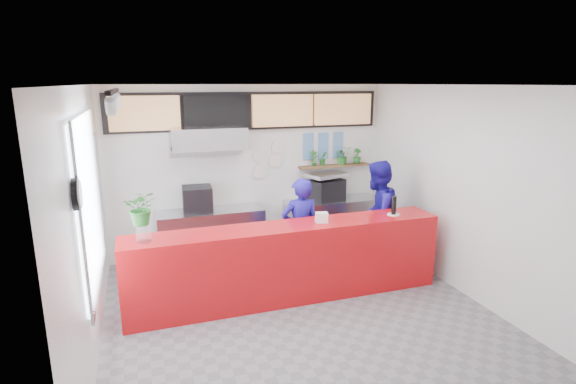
{
  "coord_description": "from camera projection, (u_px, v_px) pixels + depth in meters",
  "views": [
    {
      "loc": [
        -1.91,
        -5.23,
        3.03
      ],
      "look_at": [
        0.1,
        0.7,
        1.5
      ],
      "focal_mm": 28.0,
      "sensor_mm": 36.0,
      "label": 1
    }
  ],
  "objects": [
    {
      "name": "cream_band",
      "position": [
        250.0,
        108.0,
        7.79
      ],
      "size": [
        5.0,
        0.02,
        0.8
      ],
      "primitive_type": "cube",
      "color": "beige",
      "rests_on": "wall_back"
    },
    {
      "name": "pepper_mill",
      "position": [
        394.0,
        205.0,
        6.68
      ],
      "size": [
        0.08,
        0.08,
        0.28
      ],
      "primitive_type": "cylinder",
      "rotation": [
        0.0,
        0.0,
        -0.25
      ],
      "color": "black",
      "rests_on": "white_plate"
    },
    {
      "name": "service_counter",
      "position": [
        288.0,
        262.0,
        6.36
      ],
      "size": [
        4.5,
        0.6,
        1.1
      ],
      "primitive_type": "cube",
      "color": "red",
      "rests_on": "ground"
    },
    {
      "name": "espresso_machine",
      "position": [
        326.0,
        190.0,
        8.31
      ],
      "size": [
        0.71,
        0.6,
        0.39
      ],
      "primitive_type": "cube",
      "rotation": [
        0.0,
        0.0,
        0.31
      ],
      "color": "black",
      "rests_on": "right_bench"
    },
    {
      "name": "ceiling",
      "position": [
        299.0,
        85.0,
        5.41
      ],
      "size": [
        5.0,
        5.0,
        0.0
      ],
      "primitive_type": "plane",
      "rotation": [
        3.14,
        0.0,
        0.0
      ],
      "color": "silver"
    },
    {
      "name": "wall_back",
      "position": [
        251.0,
        170.0,
        8.06
      ],
      "size": [
        5.0,
        0.0,
        5.0
      ],
      "primitive_type": "plane",
      "rotation": [
        1.57,
        0.0,
        0.0
      ],
      "color": "white",
      "rests_on": "ground"
    },
    {
      "name": "staff_right",
      "position": [
        376.0,
        215.0,
        7.36
      ],
      "size": [
        1.11,
        1.05,
        1.81
      ],
      "primitive_type": "imported",
      "rotation": [
        0.0,
        0.0,
        3.69
      ],
      "color": "#1E1698",
      "rests_on": "ground"
    },
    {
      "name": "window_pane",
      "position": [
        90.0,
        200.0,
        5.22
      ],
      "size": [
        0.04,
        2.2,
        1.9
      ],
      "primitive_type": "cube",
      "color": "silver",
      "rests_on": "wall_left"
    },
    {
      "name": "prep_bench",
      "position": [
        211.0,
        235.0,
        7.79
      ],
      "size": [
        1.8,
        0.6,
        0.9
      ],
      "primitive_type": "cube",
      "color": "#B2B5BA",
      "rests_on": "ground"
    },
    {
      "name": "hood_lip",
      "position": [
        208.0,
        150.0,
        7.39
      ],
      "size": [
        1.2,
        0.69,
        0.31
      ],
      "primitive_type": "cube",
      "rotation": [
        -0.35,
        0.0,
        0.0
      ],
      "color": "#B2B5BA",
      "rests_on": "ceiling"
    },
    {
      "name": "photo_frame_f",
      "position": [
        338.0,
        152.0,
        8.52
      ],
      "size": [
        0.2,
        0.02,
        0.25
      ],
      "primitive_type": "cube",
      "color": "#598CBF",
      "rests_on": "wall_back"
    },
    {
      "name": "photo_frame_e",
      "position": [
        323.0,
        153.0,
        8.42
      ],
      "size": [
        0.2,
        0.02,
        0.25
      ],
      "primitive_type": "cube",
      "color": "#598CBF",
      "rests_on": "wall_back"
    },
    {
      "name": "dec_plate_d",
      "position": [
        278.0,
        147.0,
        8.1
      ],
      "size": [
        0.24,
        0.03,
        0.24
      ],
      "primitive_type": "cylinder",
      "rotation": [
        1.57,
        0.0,
        0.0
      ],
      "color": "silver",
      "rests_on": "wall_back"
    },
    {
      "name": "window_frame",
      "position": [
        92.0,
        200.0,
        5.23
      ],
      "size": [
        0.03,
        2.3,
        2.0
      ],
      "primitive_type": "cube",
      "color": "#B2B5BA",
      "rests_on": "wall_left"
    },
    {
      "name": "herb_a",
      "position": [
        314.0,
        158.0,
        8.3
      ],
      "size": [
        0.17,
        0.13,
        0.31
      ],
      "primitive_type": "imported",
      "rotation": [
        0.0,
        0.0,
        0.1
      ],
      "color": "#266E26",
      "rests_on": "herb_shelf"
    },
    {
      "name": "espresso_tray",
      "position": [
        327.0,
        175.0,
        8.24
      ],
      "size": [
        0.81,
        0.66,
        0.06
      ],
      "primitive_type": "cube",
      "rotation": [
        0.0,
        0.0,
        0.29
      ],
      "color": "silver",
      "rests_on": "espresso_machine"
    },
    {
      "name": "panini_oven",
      "position": [
        197.0,
        199.0,
        7.57
      ],
      "size": [
        0.5,
        0.5,
        0.43
      ],
      "primitive_type": "cube",
      "rotation": [
        0.0,
        0.0,
        -0.06
      ],
      "color": "black",
      "rests_on": "prep_bench"
    },
    {
      "name": "photo_frame_a",
      "position": [
        308.0,
        140.0,
        8.27
      ],
      "size": [
        0.2,
        0.02,
        0.25
      ],
      "primitive_type": "cube",
      "color": "#598CBF",
      "rests_on": "wall_back"
    },
    {
      "name": "basil_vase",
      "position": [
        142.0,
        208.0,
        5.49
      ],
      "size": [
        0.42,
        0.37,
        0.43
      ],
      "primitive_type": "imported",
      "rotation": [
        0.0,
        0.0,
        -0.09
      ],
      "color": "#266E26",
      "rests_on": "glass_vase"
    },
    {
      "name": "wall_clock_face",
      "position": [
        80.0,
        194.0,
        4.05
      ],
      "size": [
        0.02,
        0.26,
        0.26
      ],
      "primitive_type": "cylinder",
      "rotation": [
        0.0,
        1.57,
        0.0
      ],
      "color": "white",
      "rests_on": "wall_left"
    },
    {
      "name": "soffit",
      "position": [
        250.0,
        111.0,
        7.78
      ],
      "size": [
        4.8,
        0.04,
        0.65
      ],
      "primitive_type": "cube",
      "color": "black",
      "rests_on": "wall_back"
    },
    {
      "name": "dec_plate_c",
      "position": [
        259.0,
        172.0,
        8.1
      ],
      "size": [
        0.24,
        0.03,
        0.24
      ],
      "primitive_type": "cylinder",
      "rotation": [
        1.57,
        0.0,
        0.0
      ],
      "color": "silver",
      "rests_on": "wall_back"
    },
    {
      "name": "herb_shelf",
      "position": [
        334.0,
        166.0,
        8.47
      ],
      "size": [
        1.4,
        0.18,
        0.04
      ],
      "primitive_type": "cube",
      "color": "brown",
      "rests_on": "wall_back"
    },
    {
      "name": "staff_center",
      "position": [
        300.0,
        230.0,
        6.88
      ],
      "size": [
        0.61,
        0.4,
        1.64
      ],
      "primitive_type": "imported",
      "rotation": [
        0.0,
        0.0,
        3.13
      ],
      "color": "#1E1698",
      "rests_on": "ground"
    },
    {
      "name": "extraction_hood",
      "position": [
        208.0,
        138.0,
        7.34
      ],
      "size": [
        1.2,
        0.7,
        0.35
      ],
      "primitive_type": "cube",
      "color": "#B2B5BA",
      "rests_on": "ceiling"
    },
    {
      "name": "menu_board_mid_right",
      "position": [
        283.0,
        111.0,
        7.88
      ],
      "size": [
        1.1,
        0.1,
        0.55
      ],
      "primitive_type": "cube",
      "color": "tan",
      "rests_on": "wall_back"
    },
    {
      "name": "menu_board_far_left",
      "position": [
        145.0,
        113.0,
        7.16
      ],
      "size": [
        1.1,
        0.1,
        0.55
      ],
      "primitive_type": "cube",
      "color": "tan",
      "rests_on": "wall_back"
    },
    {
      "name": "glass_vase",
      "position": [
        144.0,
        233.0,
        5.57
      ],
      "size": [
        0.22,
        0.22,
        0.23
      ],
      "primitive_type": "cylinder",
      "rotation": [
        0.0,
        0.0,
        -0.23
      ],
      "color": "white",
      "rests_on": "service_counter"
    },
    {
      "name": "wall_clock_rim",
      "position": [
        76.0,
        194.0,
        4.04
      ],
      "size": [
        0.05,
        0.3,
        0.3
      ],
      "primitive_type": "cylinder",
      "rotation": [
        0.0,
        1.57,
        0.0
      ],
      "color": "black",
      "rests_on": "wall_left"
    },
    {
      "name": "wall_right",
      "position": [
        459.0,
        190.0,
        6.54
      ],
      "size": [
        0.0,
        5.0,
        5.0
      ],
      "primitive_type": "plane",
      "rotation": [
        1.57,
        0.0,
        -1.57
      ],
      "color": "white",
      "rests_on": "ground"
    },
    {
      "name": "herb_d",
      "position": [
        357.0,
        156.0,
        8.58
      ],
      "size": [
        0.17,
        0.15,
        0.29
      ],
      "primitive_type": "imported",
      "rotation": [
        0.0,
        0.0,
        -0.08
      ],
      "color": "#266E26",
      "rests_on": "herb_shelf"
    },
    {
      "name": "right_bench",
      "position": [
        333.0,
        222.0,
        8.51
      ],
      "size": [
        1.8,
        0.6,
        0.9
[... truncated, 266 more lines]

